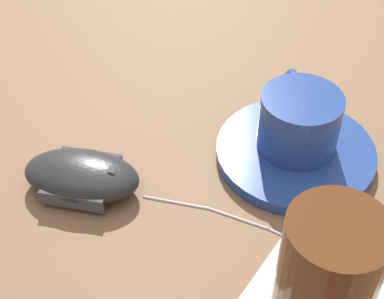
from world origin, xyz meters
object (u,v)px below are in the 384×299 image
saucer (295,153)px  coffee_cup (299,120)px  drinking_glass (328,275)px  computer_mouse (82,176)px

saucer → coffee_cup: bearing=31.7°
saucer → drinking_glass: bearing=-149.9°
saucer → computer_mouse: 0.21m
computer_mouse → coffee_cup: bearing=-44.5°
saucer → drinking_glass: drinking_glass is taller
computer_mouse → drinking_glass: drinking_glass is taller
saucer → coffee_cup: size_ratio=1.63×
computer_mouse → drinking_glass: bearing=-92.5°
computer_mouse → saucer: bearing=-46.8°
saucer → drinking_glass: (-0.15, -0.09, 0.05)m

